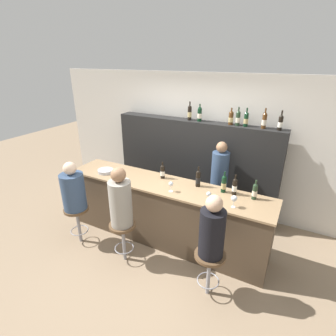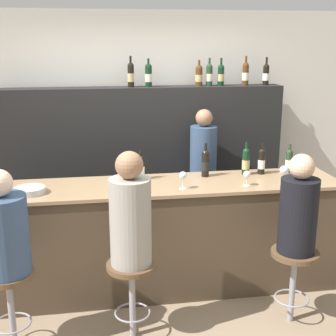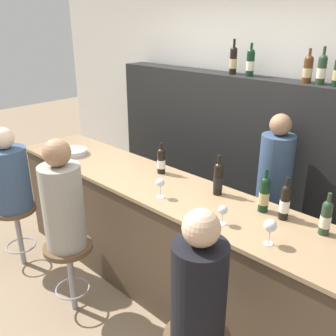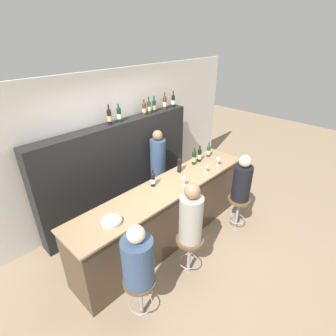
% 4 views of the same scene
% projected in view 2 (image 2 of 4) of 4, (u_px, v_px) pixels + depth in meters
% --- Properties ---
extents(ground_plane, '(16.00, 16.00, 0.00)m').
position_uv_depth(ground_plane, '(163.00, 305.00, 4.16)').
color(ground_plane, '#8C755B').
extents(wall_back, '(6.40, 0.05, 2.60)m').
position_uv_depth(wall_back, '(141.00, 127.00, 5.44)').
color(wall_back, beige).
rests_on(wall_back, ground_plane).
extents(bar_counter, '(3.34, 0.67, 1.03)m').
position_uv_depth(bar_counter, '(158.00, 237.00, 4.32)').
color(bar_counter, '#473828').
rests_on(bar_counter, ground_plane).
extents(back_bar_cabinet, '(3.14, 0.28, 1.78)m').
position_uv_depth(back_bar_cabinet, '(143.00, 166.00, 5.33)').
color(back_bar_cabinet, black).
rests_on(back_bar_cabinet, ground_plane).
extents(wine_bottle_counter_0, '(0.07, 0.07, 0.28)m').
position_uv_depth(wine_bottle_counter_0, '(141.00, 167.00, 4.30)').
color(wine_bottle_counter_0, black).
rests_on(wine_bottle_counter_0, bar_counter).
extents(wine_bottle_counter_1, '(0.07, 0.07, 0.32)m').
position_uv_depth(wine_bottle_counter_1, '(205.00, 163.00, 4.39)').
color(wine_bottle_counter_1, black).
rests_on(wine_bottle_counter_1, bar_counter).
extents(wine_bottle_counter_2, '(0.07, 0.07, 0.32)m').
position_uv_depth(wine_bottle_counter_2, '(246.00, 161.00, 4.45)').
color(wine_bottle_counter_2, black).
rests_on(wine_bottle_counter_2, bar_counter).
extents(wine_bottle_counter_3, '(0.07, 0.07, 0.30)m').
position_uv_depth(wine_bottle_counter_3, '(262.00, 161.00, 4.47)').
color(wine_bottle_counter_3, black).
rests_on(wine_bottle_counter_3, bar_counter).
extents(wine_bottle_counter_4, '(0.07, 0.07, 0.28)m').
position_uv_depth(wine_bottle_counter_4, '(289.00, 161.00, 4.52)').
color(wine_bottle_counter_4, '#233823').
rests_on(wine_bottle_counter_4, bar_counter).
extents(wine_bottle_backbar_0, '(0.07, 0.07, 0.33)m').
position_uv_depth(wine_bottle_backbar_0, '(131.00, 74.00, 5.04)').
color(wine_bottle_backbar_0, black).
rests_on(wine_bottle_backbar_0, back_bar_cabinet).
extents(wine_bottle_backbar_1, '(0.08, 0.08, 0.30)m').
position_uv_depth(wine_bottle_backbar_1, '(148.00, 75.00, 5.07)').
color(wine_bottle_backbar_1, black).
rests_on(wine_bottle_backbar_1, back_bar_cabinet).
extents(wine_bottle_backbar_2, '(0.08, 0.08, 0.28)m').
position_uv_depth(wine_bottle_backbar_2, '(199.00, 75.00, 5.16)').
color(wine_bottle_backbar_2, '#4C2D14').
rests_on(wine_bottle_backbar_2, back_bar_cabinet).
extents(wine_bottle_backbar_3, '(0.07, 0.07, 0.30)m').
position_uv_depth(wine_bottle_backbar_3, '(209.00, 75.00, 5.18)').
color(wine_bottle_backbar_3, '#233823').
rests_on(wine_bottle_backbar_3, back_bar_cabinet).
extents(wine_bottle_backbar_4, '(0.07, 0.07, 0.30)m').
position_uv_depth(wine_bottle_backbar_4, '(221.00, 75.00, 5.20)').
color(wine_bottle_backbar_4, black).
rests_on(wine_bottle_backbar_4, back_bar_cabinet).
extents(wine_bottle_backbar_5, '(0.07, 0.07, 0.32)m').
position_uv_depth(wine_bottle_backbar_5, '(245.00, 74.00, 5.24)').
color(wine_bottle_backbar_5, '#4C2D14').
rests_on(wine_bottle_backbar_5, back_bar_cabinet).
extents(wine_bottle_backbar_6, '(0.07, 0.07, 0.31)m').
position_uv_depth(wine_bottle_backbar_6, '(266.00, 74.00, 5.28)').
color(wine_bottle_backbar_6, black).
rests_on(wine_bottle_backbar_6, back_bar_cabinet).
extents(wine_glass_0, '(0.07, 0.07, 0.16)m').
position_uv_depth(wine_glass_0, '(183.00, 176.00, 4.02)').
color(wine_glass_0, silver).
rests_on(wine_glass_0, bar_counter).
extents(wine_glass_1, '(0.06, 0.06, 0.14)m').
position_uv_depth(wine_glass_1, '(247.00, 175.00, 4.11)').
color(wine_glass_1, silver).
rests_on(wine_glass_1, bar_counter).
extents(wine_glass_2, '(0.08, 0.08, 0.17)m').
position_uv_depth(wine_glass_2, '(284.00, 171.00, 4.16)').
color(wine_glass_2, silver).
rests_on(wine_glass_2, bar_counter).
extents(metal_bowl, '(0.26, 0.26, 0.05)m').
position_uv_depth(metal_bowl, '(30.00, 190.00, 3.92)').
color(metal_bowl, '#B7B7BC').
rests_on(metal_bowl, bar_counter).
extents(bar_stool_left, '(0.39, 0.39, 0.63)m').
position_uv_depth(bar_stool_left, '(9.00, 289.00, 3.46)').
color(bar_stool_left, gray).
rests_on(bar_stool_left, ground_plane).
extents(guest_seated_left, '(0.36, 0.36, 0.78)m').
position_uv_depth(guest_seated_left, '(3.00, 231.00, 3.34)').
color(guest_seated_left, '#334766').
rests_on(guest_seated_left, bar_stool_left).
extents(bar_stool_middle, '(0.39, 0.39, 0.63)m').
position_uv_depth(bar_stool_middle, '(132.00, 279.00, 3.60)').
color(bar_stool_middle, gray).
rests_on(bar_stool_middle, ground_plane).
extents(guest_seated_middle, '(0.31, 0.31, 0.88)m').
position_uv_depth(guest_seated_middle, '(130.00, 216.00, 3.46)').
color(guest_seated_middle, gray).
rests_on(guest_seated_middle, bar_stool_middle).
extents(bar_stool_right, '(0.39, 0.39, 0.63)m').
position_uv_depth(bar_stool_right, '(294.00, 266.00, 3.80)').
color(bar_stool_right, gray).
rests_on(bar_stool_right, ground_plane).
extents(guest_seated_right, '(0.30, 0.30, 0.81)m').
position_uv_depth(guest_seated_right, '(298.00, 210.00, 3.67)').
color(guest_seated_right, black).
rests_on(guest_seated_right, bar_stool_right).
extents(bartender, '(0.29, 0.29, 1.57)m').
position_uv_depth(bartender, '(203.00, 185.00, 5.14)').
color(bartender, '#334766').
rests_on(bartender, ground_plane).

